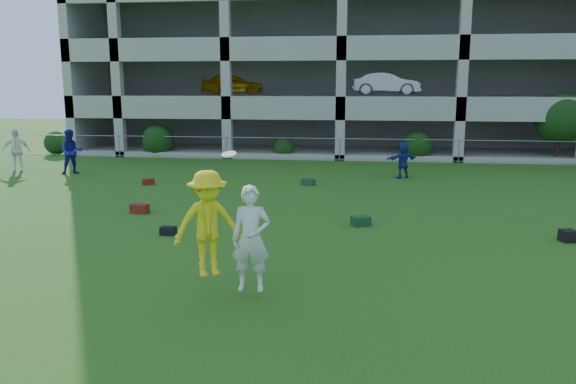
# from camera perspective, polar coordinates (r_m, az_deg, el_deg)

# --- Properties ---
(ground) EXTENTS (100.00, 100.00, 0.00)m
(ground) POSITION_cam_1_polar(r_m,az_deg,el_deg) (10.87, 1.25, -10.36)
(ground) COLOR #235114
(ground) RESTS_ON ground
(bystander_a) EXTENTS (1.20, 1.12, 1.97)m
(bystander_a) POSITION_cam_1_polar(r_m,az_deg,el_deg) (26.62, -21.15, 3.83)
(bystander_a) COLOR navy
(bystander_a) RESTS_ON ground
(bystander_b) EXTENTS (1.23, 0.88, 1.94)m
(bystander_b) POSITION_cam_1_polar(r_m,az_deg,el_deg) (28.31, -25.91, 3.82)
(bystander_b) COLOR white
(bystander_b) RESTS_ON ground
(bystander_d) EXTENTS (1.48, 1.08, 1.54)m
(bystander_d) POSITION_cam_1_polar(r_m,az_deg,el_deg) (24.23, 11.60, 3.20)
(bystander_d) COLOR navy
(bystander_d) RESTS_ON ground
(bag_red_a) EXTENTS (0.59, 0.37, 0.28)m
(bag_red_a) POSITION_cam_1_polar(r_m,az_deg,el_deg) (18.00, -14.84, -1.64)
(bag_red_a) COLOR #5C0F12
(bag_red_a) RESTS_ON ground
(bag_black_b) EXTENTS (0.41, 0.27, 0.22)m
(bag_black_b) POSITION_cam_1_polar(r_m,az_deg,el_deg) (15.26, -12.07, -3.87)
(bag_black_b) COLOR black
(bag_black_b) RESTS_ON ground
(bag_green_c) EXTENTS (0.60, 0.54, 0.26)m
(bag_green_c) POSITION_cam_1_polar(r_m,az_deg,el_deg) (16.02, 7.40, -2.94)
(bag_green_c) COLOR #123314
(bag_green_c) RESTS_ON ground
(crate_d) EXTENTS (0.43, 0.43, 0.30)m
(crate_d) POSITION_cam_1_polar(r_m,az_deg,el_deg) (15.97, 26.55, -4.00)
(crate_d) COLOR black
(crate_d) RESTS_ON ground
(bag_red_f) EXTENTS (0.53, 0.49, 0.24)m
(bag_red_f) POSITION_cam_1_polar(r_m,az_deg,el_deg) (22.94, -14.01, 1.02)
(bag_red_f) COLOR #58200F
(bag_red_f) RESTS_ON ground
(bag_green_g) EXTENTS (0.57, 0.46, 0.25)m
(bag_green_g) POSITION_cam_1_polar(r_m,az_deg,el_deg) (22.18, 2.07, 1.02)
(bag_green_g) COLOR #153B23
(bag_green_g) RESTS_ON ground
(frisbee_contest) EXTENTS (1.88, 1.24, 2.61)m
(frisbee_contest) POSITION_cam_1_polar(r_m,az_deg,el_deg) (10.37, -6.96, -3.60)
(frisbee_contest) COLOR yellow
(frisbee_contest) RESTS_ON ground
(parking_garage) EXTENTS (30.00, 14.00, 12.00)m
(parking_garage) POSITION_cam_1_polar(r_m,az_deg,el_deg) (37.84, 5.93, 14.03)
(parking_garage) COLOR #9E998C
(parking_garage) RESTS_ON ground
(fence) EXTENTS (36.06, 0.06, 1.20)m
(fence) POSITION_cam_1_polar(r_m,az_deg,el_deg) (29.28, 5.27, 4.37)
(fence) COLOR gray
(fence) RESTS_ON ground
(shrub_row) EXTENTS (34.38, 2.52, 3.50)m
(shrub_row) POSITION_cam_1_polar(r_m,az_deg,el_deg) (30.08, 14.17, 5.97)
(shrub_row) COLOR #163D11
(shrub_row) RESTS_ON ground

